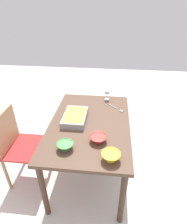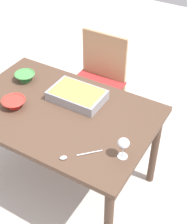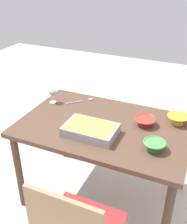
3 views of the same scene
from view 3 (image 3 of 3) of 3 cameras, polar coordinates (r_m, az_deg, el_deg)
ground_plane at (r=2.61m, az=1.98°, el=-16.96°), size 8.00×8.00×0.00m
dining_table at (r=2.18m, az=2.28°, el=-4.59°), size 1.32×0.86×0.76m
wine_glass at (r=2.44m, az=-8.67°, el=4.12°), size 0.07×0.07×0.14m
casserole_dish at (r=1.99m, az=-0.62°, el=-3.67°), size 0.38×0.25×0.07m
mixing_bowl at (r=1.88m, az=12.63°, el=-6.78°), size 0.16×0.16×0.06m
small_bowl at (r=2.14m, az=10.77°, el=-1.87°), size 0.17×0.17×0.06m
serving_bowl at (r=2.22m, az=17.26°, el=-1.38°), size 0.17×0.17×0.07m
serving_spoon at (r=2.48m, az=-1.77°, el=2.50°), size 0.19×0.20×0.01m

